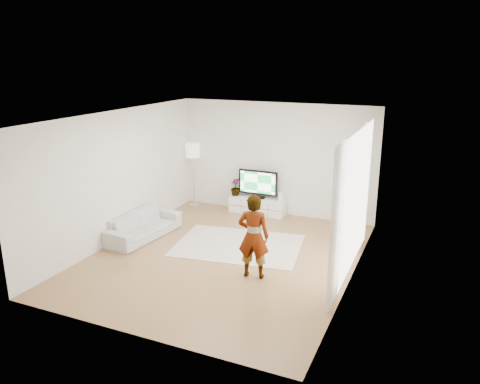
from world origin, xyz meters
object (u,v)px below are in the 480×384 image
at_px(media_console, 257,206).
at_px(sofa, 143,226).
at_px(television, 258,183).
at_px(floor_lamp, 193,153).
at_px(player, 254,236).
at_px(rug, 238,245).

xyz_separation_m(media_console, sofa, (-1.70, -2.55, 0.07)).
height_order(television, floor_lamp, floor_lamp).
height_order(player, floor_lamp, floor_lamp).
bearing_deg(floor_lamp, sofa, -87.53).
relative_size(rug, player, 1.67).
height_order(media_console, rug, media_console).
bearing_deg(media_console, rug, -79.01).
bearing_deg(sofa, rug, -73.64).
distance_m(sofa, floor_lamp, 2.74).
relative_size(television, floor_lamp, 0.61).
bearing_deg(player, television, -78.85).
bearing_deg(player, rug, -64.68).
distance_m(rug, sofa, 2.17).
distance_m(television, sofa, 3.13).
relative_size(rug, sofa, 1.38).
distance_m(media_console, sofa, 3.06).
bearing_deg(floor_lamp, player, -47.05).
distance_m(television, player, 3.60).
relative_size(player, sofa, 0.82).
height_order(rug, sofa, sofa).
bearing_deg(player, sofa, -24.44).
height_order(rug, player, player).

